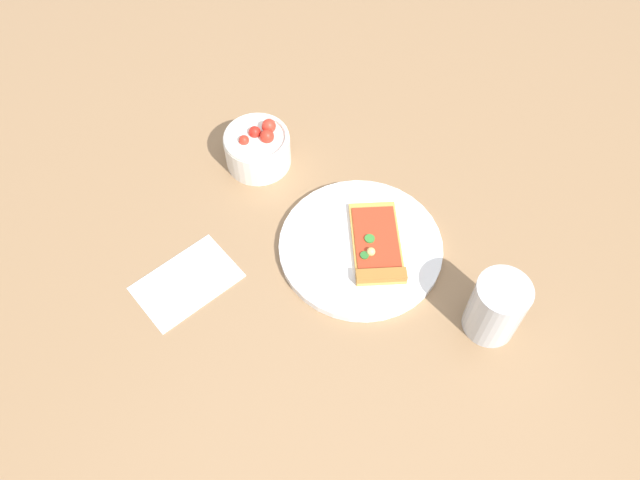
{
  "coord_description": "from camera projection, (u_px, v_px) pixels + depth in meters",
  "views": [
    {
      "loc": [
        -0.47,
        -0.24,
        0.84
      ],
      "look_at": [
        -0.01,
        0.04,
        0.03
      ],
      "focal_mm": 34.6,
      "sensor_mm": 36.0,
      "label": 1
    }
  ],
  "objects": [
    {
      "name": "salad_bowl",
      "position": [
        258.0,
        148.0,
        1.07
      ],
      "size": [
        0.11,
        0.11,
        0.08
      ],
      "color": "white",
      "rests_on": "ground_plane"
    },
    {
      "name": "ground_plane",
      "position": [
        346.0,
        255.0,
        0.99
      ],
      "size": [
        2.4,
        2.4,
        0.0
      ],
      "primitive_type": "plane",
      "color": "#93704C",
      "rests_on": "ground"
    },
    {
      "name": "pizza_slice_main",
      "position": [
        377.0,
        248.0,
        0.97
      ],
      "size": [
        0.17,
        0.15,
        0.02
      ],
      "color": "gold",
      "rests_on": "plate"
    },
    {
      "name": "plate",
      "position": [
        361.0,
        247.0,
        0.99
      ],
      "size": [
        0.26,
        0.26,
        0.01
      ],
      "primitive_type": "cylinder",
      "color": "white",
      "rests_on": "ground_plane"
    },
    {
      "name": "paper_napkin",
      "position": [
        187.0,
        282.0,
        0.96
      ],
      "size": [
        0.18,
        0.14,
        0.0
      ],
      "primitive_type": "cube",
      "rotation": [
        0.0,
        0.0,
        -0.31
      ],
      "color": "white",
      "rests_on": "ground_plane"
    },
    {
      "name": "soda_glass",
      "position": [
        495.0,
        309.0,
        0.88
      ],
      "size": [
        0.08,
        0.08,
        0.11
      ],
      "color": "silver",
      "rests_on": "ground_plane"
    }
  ]
}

